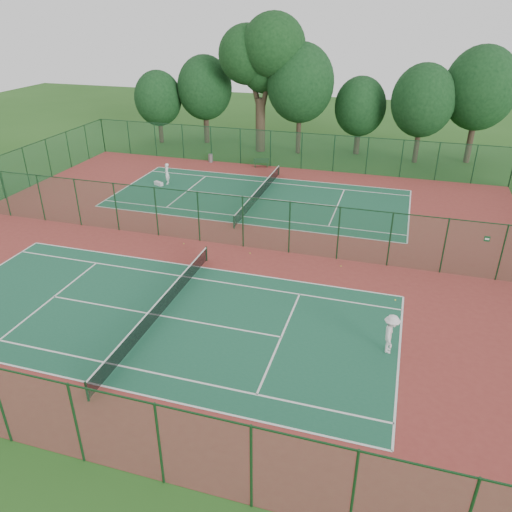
{
  "coord_description": "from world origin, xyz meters",
  "views": [
    {
      "loc": [
        10.88,
        -28.07,
        14.35
      ],
      "look_at": [
        3.65,
        -4.1,
        1.6
      ],
      "focal_mm": 35.0,
      "sensor_mm": 36.0,
      "label": 1
    }
  ],
  "objects_px": {
    "player_near": "(391,334)",
    "player_far": "(167,174)",
    "bench": "(261,162)",
    "big_tree": "(262,54)",
    "trash_bin": "(211,158)",
    "kit_bag": "(159,184)"
  },
  "relations": [
    {
      "from": "player_far",
      "to": "kit_bag",
      "type": "xyz_separation_m",
      "value": [
        -0.57,
        -0.61,
        -0.76
      ]
    },
    {
      "from": "bench",
      "to": "kit_bag",
      "type": "xyz_separation_m",
      "value": [
        -7.11,
        -7.82,
        -0.31
      ]
    },
    {
      "from": "trash_bin",
      "to": "big_tree",
      "type": "height_order",
      "value": "big_tree"
    },
    {
      "from": "player_near",
      "to": "player_far",
      "type": "relative_size",
      "value": 1.06
    },
    {
      "from": "bench",
      "to": "big_tree",
      "type": "relative_size",
      "value": 0.11
    },
    {
      "from": "player_near",
      "to": "big_tree",
      "type": "bearing_deg",
      "value": 24.81
    },
    {
      "from": "trash_bin",
      "to": "bench",
      "type": "xyz_separation_m",
      "value": [
        5.37,
        -0.22,
        0.07
      ]
    },
    {
      "from": "player_far",
      "to": "kit_bag",
      "type": "height_order",
      "value": "player_far"
    },
    {
      "from": "bench",
      "to": "player_near",
      "type": "bearing_deg",
      "value": -79.84
    },
    {
      "from": "player_far",
      "to": "bench",
      "type": "relative_size",
      "value": 1.18
    },
    {
      "from": "player_near",
      "to": "player_far",
      "type": "xyz_separation_m",
      "value": [
        -20.21,
        18.8,
        -0.05
      ]
    },
    {
      "from": "player_near",
      "to": "bench",
      "type": "height_order",
      "value": "player_near"
    },
    {
      "from": "trash_bin",
      "to": "bench",
      "type": "height_order",
      "value": "bench"
    },
    {
      "from": "bench",
      "to": "big_tree",
      "type": "xyz_separation_m",
      "value": [
        -1.69,
        5.96,
        9.24
      ]
    },
    {
      "from": "player_far",
      "to": "bench",
      "type": "distance_m",
      "value": 9.75
    },
    {
      "from": "kit_bag",
      "to": "big_tree",
      "type": "xyz_separation_m",
      "value": [
        5.42,
        13.78,
        9.56
      ]
    },
    {
      "from": "trash_bin",
      "to": "bench",
      "type": "bearing_deg",
      "value": -2.35
    },
    {
      "from": "kit_bag",
      "to": "trash_bin",
      "type": "bearing_deg",
      "value": 101.34
    },
    {
      "from": "bench",
      "to": "big_tree",
      "type": "distance_m",
      "value": 11.13
    },
    {
      "from": "trash_bin",
      "to": "big_tree",
      "type": "relative_size",
      "value": 0.06
    },
    {
      "from": "player_near",
      "to": "big_tree",
      "type": "xyz_separation_m",
      "value": [
        -15.36,
        31.97,
        8.74
      ]
    },
    {
      "from": "trash_bin",
      "to": "kit_bag",
      "type": "relative_size",
      "value": 0.94
    }
  ]
}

